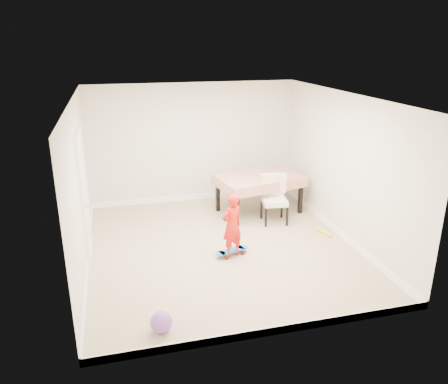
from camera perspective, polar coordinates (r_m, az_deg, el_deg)
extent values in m
plane|color=tan|center=(7.72, -0.35, -7.21)|extent=(5.00, 5.00, 0.00)
cube|color=white|center=(6.96, -0.40, 12.15)|extent=(4.50, 5.00, 0.04)
cube|color=beige|center=(9.57, -4.01, 6.34)|extent=(4.50, 0.04, 2.60)
cube|color=beige|center=(5.02, 6.57, -6.20)|extent=(4.50, 0.04, 2.60)
cube|color=beige|center=(7.06, -18.22, 0.59)|extent=(0.04, 5.00, 2.60)
cube|color=beige|center=(8.05, 15.25, 3.15)|extent=(0.04, 5.00, 2.60)
cube|color=white|center=(7.43, -17.83, -0.69)|extent=(0.11, 0.94, 2.11)
cube|color=white|center=(9.94, -3.85, -0.63)|extent=(4.50, 0.02, 0.12)
cube|color=white|center=(5.66, 6.10, -17.63)|extent=(4.50, 0.02, 0.12)
cube|color=white|center=(7.53, -17.31, -8.38)|extent=(0.02, 5.00, 0.12)
cube|color=white|center=(8.47, 14.57, -4.92)|extent=(0.02, 5.00, 0.12)
imported|color=red|center=(7.16, 1.04, -4.63)|extent=(0.47, 0.41, 1.08)
sphere|color=purple|center=(5.70, -8.20, -16.46)|extent=(0.28, 0.28, 0.28)
cylinder|color=yellow|center=(8.44, 12.87, -5.08)|extent=(0.16, 0.40, 0.06)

